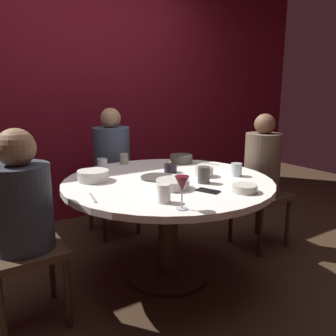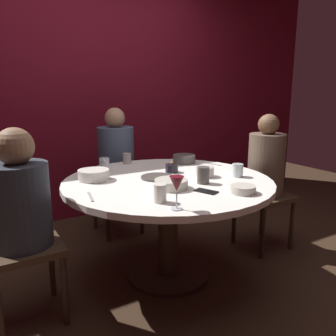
{
  "view_description": "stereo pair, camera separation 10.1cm",
  "coord_description": "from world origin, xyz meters",
  "px_view_note": "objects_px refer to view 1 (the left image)",
  "views": [
    {
      "loc": [
        -1.25,
        -1.92,
        1.33
      ],
      "look_at": [
        0.0,
        0.0,
        0.81
      ],
      "focal_mm": 36.59,
      "sensor_mm": 36.0,
      "label": 1
    },
    {
      "loc": [
        -1.17,
        -1.97,
        1.33
      ],
      "look_at": [
        0.0,
        0.0,
        0.81
      ],
      "focal_mm": 36.59,
      "sensor_mm": 36.0,
      "label": 2
    }
  ],
  "objects_px": {
    "bowl_sauce_side": "(173,184)",
    "bowl_rice_portion": "(245,188)",
    "cup_near_candle": "(124,159)",
    "cup_by_left_diner": "(236,170)",
    "cell_phone": "(208,191)",
    "dinner_plate": "(157,177)",
    "bowl_serving_large": "(181,159)",
    "seated_diner_left": "(22,207)",
    "candle_holder": "(170,168)",
    "bowl_salad_center": "(204,171)",
    "seated_diner_right": "(262,166)",
    "wine_glass": "(182,185)",
    "cup_far_edge": "(204,175)",
    "cup_center_front": "(164,193)",
    "dining_table": "(168,198)",
    "cup_by_right_diner": "(102,165)",
    "seated_diner_back": "(112,158)",
    "bowl_small_white": "(93,176)"
  },
  "relations": [
    {
      "from": "bowl_sauce_side",
      "to": "bowl_rice_portion",
      "type": "xyz_separation_m",
      "value": [
        0.32,
        -0.3,
        -0.01
      ]
    },
    {
      "from": "cup_near_candle",
      "to": "cup_by_left_diner",
      "type": "relative_size",
      "value": 0.95
    },
    {
      "from": "cell_phone",
      "to": "dinner_plate",
      "type": "bearing_deg",
      "value": 79.95
    },
    {
      "from": "bowl_serving_large",
      "to": "seated_diner_left",
      "type": "bearing_deg",
      "value": -163.52
    },
    {
      "from": "candle_holder",
      "to": "bowl_salad_center",
      "type": "height_order",
      "value": "candle_holder"
    },
    {
      "from": "candle_holder",
      "to": "dinner_plate",
      "type": "distance_m",
      "value": 0.21
    },
    {
      "from": "seated_diner_right",
      "to": "bowl_serving_large",
      "type": "distance_m",
      "value": 0.68
    },
    {
      "from": "wine_glass",
      "to": "cup_far_edge",
      "type": "distance_m",
      "value": 0.55
    },
    {
      "from": "candle_holder",
      "to": "cup_center_front",
      "type": "xyz_separation_m",
      "value": [
        -0.42,
        -0.57,
        0.02
      ]
    },
    {
      "from": "dining_table",
      "to": "bowl_serving_large",
      "type": "distance_m",
      "value": 0.59
    },
    {
      "from": "bowl_sauce_side",
      "to": "cup_by_right_diner",
      "type": "height_order",
      "value": "cup_by_right_diner"
    },
    {
      "from": "cell_phone",
      "to": "cup_near_candle",
      "type": "xyz_separation_m",
      "value": [
        -0.08,
        1.0,
        0.04
      ]
    },
    {
      "from": "seated_diner_left",
      "to": "cup_far_edge",
      "type": "xyz_separation_m",
      "value": [
        1.1,
        -0.21,
        0.07
      ]
    },
    {
      "from": "cup_by_left_diner",
      "to": "seated_diner_right",
      "type": "bearing_deg",
      "value": 21.27
    },
    {
      "from": "bowl_sauce_side",
      "to": "cup_far_edge",
      "type": "xyz_separation_m",
      "value": [
        0.24,
        -0.01,
        0.03
      ]
    },
    {
      "from": "cup_by_right_diner",
      "to": "cup_center_front",
      "type": "xyz_separation_m",
      "value": [
        -0.0,
        -0.88,
        0.0
      ]
    },
    {
      "from": "candle_holder",
      "to": "cup_by_left_diner",
      "type": "xyz_separation_m",
      "value": [
        0.33,
        -0.35,
        0.01
      ]
    },
    {
      "from": "cup_by_right_diner",
      "to": "cup_center_front",
      "type": "bearing_deg",
      "value": -90.28
    },
    {
      "from": "bowl_rice_portion",
      "to": "cup_far_edge",
      "type": "distance_m",
      "value": 0.31
    },
    {
      "from": "bowl_rice_portion",
      "to": "cup_center_front",
      "type": "relative_size",
      "value": 1.48
    },
    {
      "from": "cup_far_edge",
      "to": "seated_diner_right",
      "type": "bearing_deg",
      "value": 14.67
    },
    {
      "from": "candle_holder",
      "to": "bowl_sauce_side",
      "type": "relative_size",
      "value": 0.46
    },
    {
      "from": "seated_diner_back",
      "to": "bowl_small_white",
      "type": "bearing_deg",
      "value": -32.65
    },
    {
      "from": "seated_diner_left",
      "to": "cup_near_candle",
      "type": "bearing_deg",
      "value": 33.96
    },
    {
      "from": "bowl_salad_center",
      "to": "cup_by_left_diner",
      "type": "relative_size",
      "value": 1.4
    },
    {
      "from": "bowl_serving_large",
      "to": "cup_by_right_diner",
      "type": "bearing_deg",
      "value": 173.96
    },
    {
      "from": "cup_near_candle",
      "to": "cup_far_edge",
      "type": "relative_size",
      "value": 0.8
    },
    {
      "from": "cup_near_candle",
      "to": "bowl_serving_large",
      "type": "bearing_deg",
      "value": -27.51
    },
    {
      "from": "seated_diner_left",
      "to": "bowl_sauce_side",
      "type": "bearing_deg",
      "value": -13.39
    },
    {
      "from": "seated_diner_right",
      "to": "cup_near_candle",
      "type": "height_order",
      "value": "seated_diner_right"
    },
    {
      "from": "bowl_serving_large",
      "to": "cell_phone",
      "type": "bearing_deg",
      "value": -114.2
    },
    {
      "from": "bowl_salad_center",
      "to": "seated_diner_left",
      "type": "bearing_deg",
      "value": 176.93
    },
    {
      "from": "wine_glass",
      "to": "bowl_small_white",
      "type": "distance_m",
      "value": 0.82
    },
    {
      "from": "cup_near_candle",
      "to": "cup_by_right_diner",
      "type": "height_order",
      "value": "cup_by_right_diner"
    },
    {
      "from": "cup_center_front",
      "to": "wine_glass",
      "type": "bearing_deg",
      "value": -82.81
    },
    {
      "from": "cup_near_candle",
      "to": "cup_by_right_diner",
      "type": "bearing_deg",
      "value": -149.5
    },
    {
      "from": "bowl_sauce_side",
      "to": "cup_near_candle",
      "type": "height_order",
      "value": "cup_near_candle"
    },
    {
      "from": "bowl_serving_large",
      "to": "seated_diner_back",
      "type": "bearing_deg",
      "value": 125.86
    },
    {
      "from": "bowl_sauce_side",
      "to": "cup_far_edge",
      "type": "height_order",
      "value": "cup_far_edge"
    },
    {
      "from": "cup_center_front",
      "to": "seated_diner_left",
      "type": "bearing_deg",
      "value": 148.45
    },
    {
      "from": "cup_far_edge",
      "to": "bowl_salad_center",
      "type": "bearing_deg",
      "value": 50.15
    },
    {
      "from": "dining_table",
      "to": "cup_by_left_diner",
      "type": "height_order",
      "value": "cup_by_left_diner"
    },
    {
      "from": "cup_far_edge",
      "to": "cup_center_front",
      "type": "bearing_deg",
      "value": -155.74
    },
    {
      "from": "seated_diner_back",
      "to": "cup_by_right_diner",
      "type": "relative_size",
      "value": 11.96
    },
    {
      "from": "cup_near_candle",
      "to": "dining_table",
      "type": "bearing_deg",
      "value": -87.0
    },
    {
      "from": "cup_far_edge",
      "to": "cell_phone",
      "type": "bearing_deg",
      "value": -121.16
    },
    {
      "from": "cup_near_candle",
      "to": "bowl_small_white",
      "type": "bearing_deg",
      "value": -137.86
    },
    {
      "from": "dinner_plate",
      "to": "bowl_sauce_side",
      "type": "bearing_deg",
      "value": -100.34
    },
    {
      "from": "seated_diner_back",
      "to": "bowl_serving_large",
      "type": "relative_size",
      "value": 6.27
    },
    {
      "from": "dinner_plate",
      "to": "seated_diner_back",
      "type": "bearing_deg",
      "value": 86.84
    }
  ]
}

